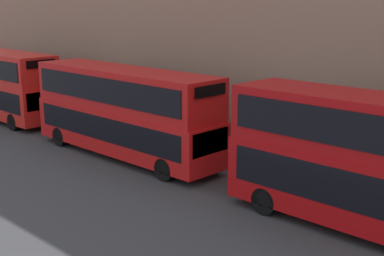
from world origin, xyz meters
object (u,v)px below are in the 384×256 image
(bus_leading, at_px, (380,162))
(bus_third_in_queue, at_px, (1,82))
(pedestrian, at_px, (163,131))
(bus_second_in_queue, at_px, (124,109))

(bus_leading, bearing_deg, bus_third_in_queue, 90.00)
(pedestrian, bearing_deg, bus_second_in_queue, -174.24)
(bus_leading, xyz_separation_m, pedestrian, (2.79, 13.09, -1.78))
(bus_third_in_queue, bearing_deg, bus_leading, -90.00)
(bus_second_in_queue, bearing_deg, bus_third_in_queue, 90.00)
(bus_third_in_queue, bearing_deg, bus_second_in_queue, -90.00)
(bus_second_in_queue, relative_size, bus_third_in_queue, 1.11)
(bus_leading, height_order, pedestrian, bus_leading)
(bus_leading, relative_size, bus_second_in_queue, 0.93)
(bus_leading, relative_size, pedestrian, 6.65)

